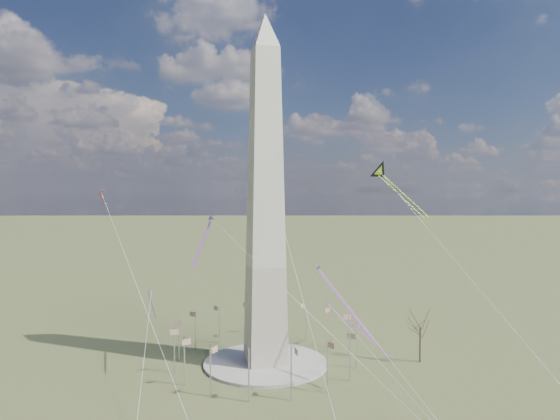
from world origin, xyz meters
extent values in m
plane|color=#4A5229|center=(0.00, 0.00, 0.00)|extent=(2000.00, 2000.00, 0.00)
cylinder|color=#B8B0A8|center=(0.00, 0.00, 0.40)|extent=(36.00, 36.00, 0.80)
pyramid|color=beige|center=(0.00, 0.00, 95.80)|extent=(9.90, 9.90, 10.00)
cylinder|color=silver|center=(26.00, 0.00, 6.50)|extent=(0.36, 0.36, 13.00)
cube|color=#AC3517|center=(26.00, 1.30, 11.80)|extent=(2.40, 0.08, 1.50)
cylinder|color=silver|center=(24.02, 9.95, 6.50)|extent=(0.36, 0.36, 13.00)
cube|color=#AC3517|center=(23.52, 11.15, 11.80)|extent=(2.25, 0.99, 1.50)
cylinder|color=silver|center=(18.38, 18.38, 6.50)|extent=(0.36, 0.36, 13.00)
cube|color=#AC3517|center=(17.47, 19.30, 11.80)|extent=(1.75, 1.75, 1.50)
cylinder|color=silver|center=(9.95, 24.02, 6.50)|extent=(0.36, 0.36, 13.00)
cube|color=#AC3517|center=(8.75, 24.52, 11.80)|extent=(0.99, 2.25, 1.50)
cylinder|color=silver|center=(0.00, 26.00, 6.50)|extent=(0.36, 0.36, 13.00)
cube|color=#AC3517|center=(-1.30, 26.00, 11.80)|extent=(0.08, 2.40, 1.50)
cylinder|color=silver|center=(-9.95, 24.02, 6.50)|extent=(0.36, 0.36, 13.00)
cube|color=#AC3517|center=(-11.15, 23.52, 11.80)|extent=(0.99, 2.25, 1.50)
cylinder|color=silver|center=(-18.38, 18.38, 6.50)|extent=(0.36, 0.36, 13.00)
cube|color=#AC3517|center=(-19.30, 17.47, 11.80)|extent=(1.75, 1.75, 1.50)
cylinder|color=silver|center=(-24.02, 9.95, 6.50)|extent=(0.36, 0.36, 13.00)
cube|color=#AC3517|center=(-24.52, 8.75, 11.80)|extent=(2.25, 0.99, 1.50)
cylinder|color=silver|center=(-26.00, 0.00, 6.50)|extent=(0.36, 0.36, 13.00)
cube|color=#AC3517|center=(-26.00, -1.30, 11.80)|extent=(2.40, 0.08, 1.50)
cylinder|color=silver|center=(-24.02, -9.95, 6.50)|extent=(0.36, 0.36, 13.00)
cube|color=#AC3517|center=(-23.52, -11.15, 11.80)|extent=(2.25, 0.99, 1.50)
cylinder|color=silver|center=(-18.38, -18.38, 6.50)|extent=(0.36, 0.36, 13.00)
cube|color=#AC3517|center=(-17.47, -19.30, 11.80)|extent=(1.75, 1.75, 1.50)
cylinder|color=silver|center=(-9.95, -24.02, 6.50)|extent=(0.36, 0.36, 13.00)
cube|color=#AC3517|center=(-8.75, -24.52, 11.80)|extent=(0.99, 2.25, 1.50)
cylinder|color=silver|center=(0.00, -26.00, 6.50)|extent=(0.36, 0.36, 13.00)
cube|color=#AC3517|center=(1.30, -26.00, 11.80)|extent=(0.08, 2.40, 1.50)
cylinder|color=silver|center=(9.95, -24.02, 6.50)|extent=(0.36, 0.36, 13.00)
cube|color=#AC3517|center=(11.15, -23.52, 11.80)|extent=(0.99, 2.25, 1.50)
cylinder|color=silver|center=(18.38, -18.38, 6.50)|extent=(0.36, 0.36, 13.00)
cube|color=#AC3517|center=(19.30, -17.47, 11.80)|extent=(1.75, 1.75, 1.50)
cylinder|color=silver|center=(24.02, -9.95, 6.50)|extent=(0.36, 0.36, 13.00)
cube|color=#AC3517|center=(24.52, -8.75, 11.80)|extent=(2.25, 0.99, 1.50)
cylinder|color=#4A362D|center=(44.27, -10.25, 5.28)|extent=(0.50, 0.50, 10.56)
cube|color=yellow|center=(43.89, -1.59, 48.99)|extent=(6.41, 17.33, 12.76)
cube|color=yellow|center=(41.69, -2.36, 48.99)|extent=(6.41, 17.33, 12.76)
cube|color=navy|center=(-31.78, 9.67, 21.59)|extent=(2.35, 3.39, 2.56)
cube|color=red|center=(-31.78, 9.67, 17.35)|extent=(2.43, 2.54, 8.86)
cube|color=red|center=(17.10, -17.49, 20.80)|extent=(6.72, 20.79, 13.48)
cube|color=red|center=(-18.34, -1.97, 36.15)|extent=(7.14, 16.36, 10.92)
cube|color=red|center=(29.58, -0.60, 7.57)|extent=(14.81, 15.39, 13.01)
cube|color=red|center=(-46.73, 28.17, 49.96)|extent=(1.60, 2.29, 1.74)
cube|color=red|center=(-46.73, 28.17, 48.05)|extent=(1.20, 1.26, 4.00)
cube|color=white|center=(6.80, 42.88, 74.37)|extent=(1.14, 1.80, 1.48)
cube|color=white|center=(6.80, 42.88, 72.76)|extent=(0.78, 1.25, 3.38)
camera|label=1|loc=(-33.69, -139.11, 50.61)|focal=32.00mm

